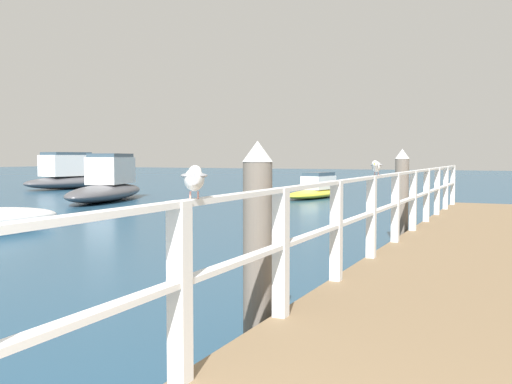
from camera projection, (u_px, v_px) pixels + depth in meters
pier_deck at (490, 261)px, 9.18m from camera, size 3.10×18.28×0.43m
pier_railing at (396, 200)px, 9.73m from camera, size 0.12×16.80×1.14m
dock_piling_near at (258, 244)px, 5.67m from camera, size 0.29×0.29×1.99m
dock_piling_far at (402, 197)px, 12.20m from camera, size 0.29×0.29×1.99m
seagull_foreground at (194, 178)px, 3.82m from camera, size 0.27×0.44×0.21m
seagull_background at (376, 166)px, 8.43m from camera, size 0.20×0.48×0.21m
boat_0 at (74, 177)px, 33.61m from camera, size 3.29×7.12×2.06m
boat_2 at (107, 185)px, 24.54m from camera, size 3.87×6.92×1.96m
boat_3 at (316, 189)px, 26.16m from camera, size 2.05×4.52×1.13m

